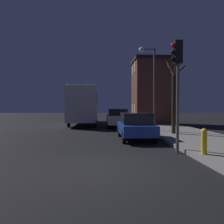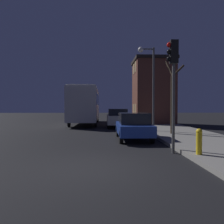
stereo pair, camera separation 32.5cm
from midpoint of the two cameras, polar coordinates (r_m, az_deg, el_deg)
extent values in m
plane|color=black|center=(6.71, -3.98, -14.41)|extent=(120.00, 120.00, 0.00)
cube|color=brown|center=(23.14, 10.08, 5.02)|extent=(3.85, 3.89, 6.29)
cube|color=black|center=(23.58, 10.12, 13.03)|extent=(4.09, 4.13, 0.30)
cube|color=#E5C67F|center=(22.06, 5.53, 0.68)|extent=(0.03, 0.70, 1.10)
cube|color=#E5C67F|center=(23.40, 5.04, 0.72)|extent=(0.03, 0.70, 1.10)
cube|color=#E5C67F|center=(22.43, 5.56, 11.70)|extent=(0.03, 0.70, 1.10)
cube|color=#E5C67F|center=(23.74, 5.06, 11.12)|extent=(0.03, 0.70, 1.10)
cylinder|color=#4C4C4C|center=(15.49, 10.39, 5.84)|extent=(0.14, 0.14, 5.75)
cylinder|color=#4C4C4C|center=(15.85, 8.79, 15.92)|extent=(0.90, 0.09, 0.09)
sphere|color=white|center=(15.76, 7.12, 15.83)|extent=(0.37, 0.37, 0.37)
cylinder|color=#4C4C4C|center=(8.89, 15.78, 0.86)|extent=(0.12, 0.12, 3.51)
cube|color=black|center=(9.14, 15.87, 14.81)|extent=(0.30, 0.24, 0.90)
sphere|color=red|center=(9.15, 14.77, 16.54)|extent=(0.20, 0.20, 0.20)
sphere|color=black|center=(9.09, 14.76, 14.90)|extent=(0.20, 0.20, 0.20)
sphere|color=black|center=(9.03, 14.75, 13.23)|extent=(0.20, 0.20, 0.20)
cylinder|color=#2D2319|center=(14.09, 15.18, 1.80)|extent=(0.25, 0.25, 3.56)
cylinder|color=#2D2319|center=(14.72, 14.33, 10.89)|extent=(0.29, 1.06, 1.17)
cylinder|color=#2D2319|center=(13.93, 15.71, 11.51)|extent=(0.12, 0.87, 1.18)
cylinder|color=#2D2319|center=(14.26, 16.57, 10.27)|extent=(0.74, 0.37, 0.73)
cube|color=beige|center=(23.13, -7.54, 1.87)|extent=(2.59, 10.08, 3.11)
cube|color=black|center=(23.14, -7.54, 3.26)|extent=(2.61, 9.27, 1.12)
cube|color=#B2B2B2|center=(23.20, -7.55, 5.87)|extent=(2.46, 9.58, 0.12)
cylinder|color=black|center=(26.37, -4.35, -1.56)|extent=(0.18, 0.96, 0.96)
cylinder|color=black|center=(26.54, -9.57, -1.56)|extent=(0.18, 0.96, 0.96)
cylinder|color=black|center=(19.83, -4.78, -2.53)|extent=(0.18, 0.96, 0.96)
cylinder|color=black|center=(20.05, -11.70, -2.51)|extent=(0.18, 0.96, 0.96)
cube|color=navy|center=(12.25, 5.34, -4.29)|extent=(1.73, 3.89, 0.56)
cube|color=black|center=(12.01, 5.48, -1.65)|extent=(1.52, 2.02, 0.59)
cylinder|color=black|center=(13.64, 7.79, -4.89)|extent=(0.18, 0.68, 0.68)
cylinder|color=black|center=(13.44, 1.27, -4.97)|extent=(0.18, 0.68, 0.68)
cylinder|color=black|center=(11.19, 10.24, -6.28)|extent=(0.18, 0.68, 0.68)
cylinder|color=black|center=(10.94, 2.27, -6.43)|extent=(0.18, 0.68, 0.68)
cube|color=beige|center=(19.41, 0.88, -1.92)|extent=(1.81, 4.20, 0.74)
cube|color=black|center=(19.17, 0.93, -0.01)|extent=(1.59, 2.19, 0.57)
cylinder|color=black|center=(20.86, 2.86, -2.70)|extent=(0.18, 0.69, 0.69)
cylinder|color=black|center=(20.75, -1.62, -2.72)|extent=(0.18, 0.69, 0.69)
cylinder|color=black|center=(18.15, 3.75, -3.31)|extent=(0.18, 0.69, 0.69)
cylinder|color=black|center=(18.03, -1.41, -3.34)|extent=(0.18, 0.69, 0.69)
cylinder|color=gold|center=(8.30, 21.85, -7.64)|extent=(0.20, 0.20, 0.75)
sphere|color=gold|center=(8.25, 21.88, -4.72)|extent=(0.21, 0.21, 0.21)
camera|label=1|loc=(0.16, -90.49, -0.01)|focal=35.00mm
camera|label=2|loc=(0.16, 89.51, 0.01)|focal=35.00mm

